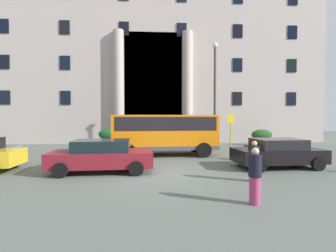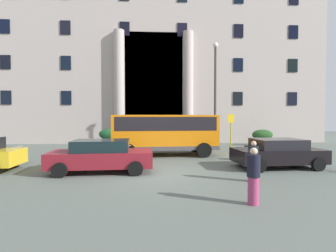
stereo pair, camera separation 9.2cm
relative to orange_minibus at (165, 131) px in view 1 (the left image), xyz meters
name	(u,v)px [view 1 (the left image)]	position (x,y,z in m)	size (l,w,h in m)	color
ground_plane	(154,176)	(-0.69, -5.50, -1.61)	(80.00, 64.00, 0.12)	#59635A
office_building_facade	(153,52)	(-0.69, 11.97, 8.02)	(33.17, 9.73, 19.17)	#B1A49C
orange_minibus	(165,131)	(0.00, 0.00, 0.00)	(6.61, 3.08, 2.57)	orange
bus_stop_sign	(231,128)	(4.78, 1.54, 0.09)	(0.44, 0.08, 2.66)	#9C9C12
hedge_planter_west	(109,138)	(-4.32, 4.91, -0.83)	(1.85, 0.82, 1.50)	slate
hedge_planter_entrance_left	(262,138)	(8.65, 5.10, -0.88)	(1.89, 0.93, 1.39)	slate
hedge_planter_far_west	(161,137)	(-0.02, 5.26, -0.82)	(1.93, 0.86, 1.51)	gray
white_taxi_kerbside	(102,156)	(-3.01, -4.88, -0.82)	(4.52, 2.25, 1.43)	maroon
parked_sedan_second	(278,153)	(5.26, -4.37, -0.83)	(4.25, 2.30, 1.39)	black
scooter_by_planter	(118,154)	(-2.63, -2.31, -1.10)	(1.96, 0.67, 0.89)	black
motorcycle_far_end	(252,152)	(4.85, -2.20, -1.09)	(2.06, 0.55, 0.89)	black
motorcycle_near_kerb	(8,154)	(-8.48, -2.21, -1.10)	(1.92, 0.55, 0.89)	black
pedestrian_man_crossing	(254,161)	(3.06, -6.89, -0.78)	(0.36, 0.36, 1.54)	red
pedestrian_man_red_shirt	(255,176)	(2.06, -9.38, -0.76)	(0.36, 0.36, 1.59)	#A23761
lamppost_plaza_centre	(215,88)	(3.91, 2.62, 3.08)	(0.40, 0.40, 8.00)	#3F3933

